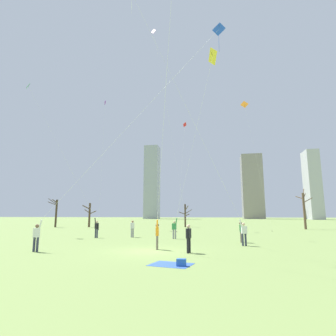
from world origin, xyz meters
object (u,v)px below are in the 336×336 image
object	(u,v)px
bare_tree_rightmost	(304,209)
bare_tree_right_of_center	(89,214)
distant_kite_drifting_right_red	(184,136)
distant_kite_drifting_left_purple	(104,117)
distant_kite_low_near_trees_orange	(246,112)
distant_kite_high_overhead_pink	(158,58)
kite_flyer_far_back_green	(84,201)
bystander_strolling_midfield	(189,237)
kite_flyer_foreground_right_white	(226,195)
kite_flyer_midfield_center_teal	(159,203)
bystander_far_off_by_trees	(241,231)
kite_flyer_midfield_right_blue	(66,203)
kite_flyer_midfield_left_yellow	(184,186)
bare_tree_left_of_center	(56,212)
bystander_watching_nearby	(132,228)
bare_tree_leftmost	(185,215)
picnic_spot	(177,263)

from	to	relation	value
bare_tree_rightmost	bare_tree_right_of_center	bearing A→B (deg)	179.20
distant_kite_drifting_right_red	distant_kite_drifting_left_purple	size ratio (longest dim) A/B	0.74
distant_kite_drifting_right_red	distant_kite_low_near_trees_orange	world-z (taller)	distant_kite_low_near_trees_orange
distant_kite_high_overhead_pink	bare_tree_right_of_center	bearing A→B (deg)	137.21
kite_flyer_far_back_green	distant_kite_drifting_right_red	xyz separation A→B (m)	(8.46, 13.62, 10.25)
bystander_strolling_midfield	kite_flyer_far_back_green	bearing A→B (deg)	141.52
distant_kite_drifting_right_red	distant_kite_low_near_trees_orange	distance (m)	9.62
kite_flyer_foreground_right_white	kite_flyer_midfield_center_teal	size ratio (longest dim) A/B	1.30
kite_flyer_foreground_right_white	distant_kite_drifting_left_purple	size ratio (longest dim) A/B	0.91
bystander_far_off_by_trees	bare_tree_right_of_center	bearing A→B (deg)	137.20
kite_flyer_midfield_right_blue	bare_tree_right_of_center	xyz separation A→B (m)	(-13.26, 29.88, -0.66)
kite_flyer_midfield_left_yellow	distant_kite_low_near_trees_orange	distance (m)	20.32
distant_kite_high_overhead_pink	bare_tree_left_of_center	size ratio (longest dim) A/B	5.29
bystander_watching_nearby	bare_tree_left_of_center	bearing A→B (deg)	138.08
bystander_far_off_by_trees	bare_tree_left_of_center	size ratio (longest dim) A/B	0.33
distant_kite_drifting_left_purple	distant_kite_low_near_trees_orange	size ratio (longest dim) A/B	1.16
kite_flyer_midfield_right_blue	bare_tree_left_of_center	world-z (taller)	kite_flyer_midfield_right_blue
kite_flyer_foreground_right_white	distant_kite_low_near_trees_orange	size ratio (longest dim) A/B	1.06
bare_tree_rightmost	kite_flyer_far_back_green	bearing A→B (deg)	-143.07
distant_kite_high_overhead_pink	bare_tree_leftmost	bearing A→B (deg)	86.46
bystander_strolling_midfield	bare_tree_leftmost	bearing A→B (deg)	97.24
bystander_strolling_midfield	bare_tree_left_of_center	bearing A→B (deg)	133.63
kite_flyer_midfield_right_blue	kite_flyer_midfield_left_yellow	distance (m)	11.03
bystander_strolling_midfield	distant_kite_drifting_left_purple	xyz separation A→B (m)	(-16.79, 24.89, 17.61)
distant_kite_drifting_left_purple	bare_tree_right_of_center	xyz separation A→B (m)	(-4.01, 4.29, -16.26)
bystander_watching_nearby	bystander_far_off_by_trees	bearing A→B (deg)	-17.78
distant_kite_low_near_trees_orange	picnic_spot	distance (m)	32.13
kite_flyer_far_back_green	bystander_far_off_by_trees	bearing A→B (deg)	-9.18
bare_tree_leftmost	picnic_spot	bearing A→B (deg)	-83.67
bystander_strolling_midfield	picnic_spot	size ratio (longest dim) A/B	0.79
distant_kite_high_overhead_pink	distant_kite_drifting_left_purple	bearing A→B (deg)	138.80
distant_kite_high_overhead_pink	bare_tree_rightmost	xyz separation A→B (m)	(19.80, 13.90, -18.88)
kite_flyer_foreground_right_white	bare_tree_right_of_center	size ratio (longest dim) A/B	4.72
kite_flyer_foreground_right_white	distant_kite_high_overhead_pink	xyz separation A→B (m)	(-7.61, 10.81, 18.36)
distant_kite_drifting_left_purple	distant_kite_low_near_trees_orange	world-z (taller)	distant_kite_drifting_left_purple
bystander_far_off_by_trees	distant_kite_high_overhead_pink	xyz separation A→B (m)	(-8.71, 8.08, 21.03)
bystander_watching_nearby	distant_kite_drifting_right_red	size ratio (longest dim) A/B	0.10
kite_flyer_midfield_center_teal	bare_tree_rightmost	bearing A→B (deg)	59.88
kite_flyer_foreground_right_white	bystander_watching_nearby	distance (m)	11.10
picnic_spot	distant_kite_high_overhead_pink	bearing A→B (deg)	105.42
bystander_watching_nearby	bystander_strolling_midfield	size ratio (longest dim) A/B	1.00
kite_flyer_far_back_green	distant_kite_high_overhead_pink	size ratio (longest dim) A/B	0.71
bystander_watching_nearby	bare_tree_right_of_center	xyz separation A→B (m)	(-14.18, 19.23, 1.35)
distant_kite_high_overhead_pink	picnic_spot	size ratio (longest dim) A/B	12.75
bystander_watching_nearby	bare_tree_rightmost	distance (m)	28.35
kite_flyer_midfield_right_blue	bare_tree_leftmost	xyz separation A→B (m)	(3.40, 33.39, -0.76)
bystander_far_off_by_trees	bare_tree_right_of_center	distance (m)	33.09
bystander_watching_nearby	bare_tree_left_of_center	world-z (taller)	bare_tree_left_of_center
bystander_strolling_midfield	bystander_far_off_by_trees	size ratio (longest dim) A/B	1.00
picnic_spot	bare_tree_rightmost	xyz separation A→B (m)	(14.62, 32.66, 2.96)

